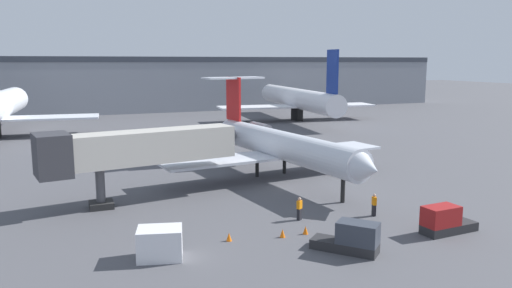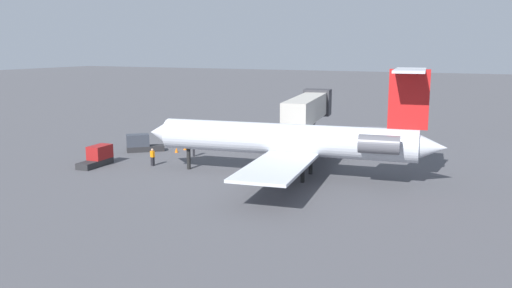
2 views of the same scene
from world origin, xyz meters
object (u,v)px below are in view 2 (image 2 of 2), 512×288
traffic_cone_near (176,150)px  cargo_container_uld (217,131)px  ground_crew_marshaller (153,157)px  baggage_tug_trailing (141,144)px  traffic_cone_mid (206,143)px  ground_crew_loader (194,148)px  traffic_cone_far (185,147)px  jet_bridge (309,108)px  regional_jet (294,139)px  baggage_tug_lead (98,157)px

traffic_cone_near → cargo_container_uld: bearing=-177.3°
ground_crew_marshaller → baggage_tug_trailing: 7.66m
traffic_cone_near → traffic_cone_mid: bearing=172.2°
cargo_container_uld → traffic_cone_near: cargo_container_uld is taller
ground_crew_loader → traffic_cone_far: bearing=-133.5°
ground_crew_marshaller → traffic_cone_near: ground_crew_marshaller is taller
ground_crew_loader → cargo_container_uld: size_ratio=0.57×
jet_bridge → traffic_cone_mid: size_ratio=29.09×
cargo_container_uld → traffic_cone_mid: bearing=14.1°
ground_crew_loader → traffic_cone_near: ground_crew_loader is taller
ground_crew_loader → traffic_cone_near: size_ratio=3.07×
regional_jet → ground_crew_loader: (-4.05, -12.76, -2.53)m
jet_bridge → ground_crew_marshaller: 19.46m
ground_crew_marshaller → traffic_cone_near: bearing=-166.4°
baggage_tug_lead → traffic_cone_mid: 14.32m
ground_crew_loader → traffic_cone_far: size_ratio=3.07×
jet_bridge → ground_crew_loader: (10.70, -8.88, -3.57)m
baggage_tug_trailing → traffic_cone_far: bearing=125.6°
ground_crew_marshaller → baggage_tug_lead: size_ratio=0.41×
baggage_tug_lead → regional_jet: bearing=100.8°
ground_crew_marshaller → cargo_container_uld: size_ratio=0.57×
ground_crew_marshaller → ground_crew_loader: bearing=167.6°
jet_bridge → traffic_cone_far: 14.77m
cargo_container_uld → ground_crew_loader: bearing=16.9°
ground_crew_loader → regional_jet: bearing=72.4°
ground_crew_loader → traffic_cone_near: bearing=-109.0°
jet_bridge → baggage_tug_lead: (18.36, -14.99, -3.59)m
ground_crew_marshaller → traffic_cone_mid: ground_crew_marshaller is taller
ground_crew_loader → traffic_cone_mid: (-6.08, -2.09, -0.58)m
ground_crew_loader → traffic_cone_far: 3.87m
traffic_cone_near → baggage_tug_lead: bearing=-21.1°
baggage_tug_lead → traffic_cone_near: size_ratio=7.41×
jet_bridge → traffic_cone_mid: 12.61m
regional_jet → jet_bridge: size_ratio=1.67×
regional_jet → ground_crew_loader: 13.62m
baggage_tug_lead → baggage_tug_trailing: 7.55m
jet_bridge → cargo_container_uld: bearing=-90.0°
regional_jet → jet_bridge: regional_jet is taller
jet_bridge → cargo_container_uld: jet_bridge is taller
ground_crew_marshaller → jet_bridge: bearing=148.1°
traffic_cone_mid → ground_crew_marshaller: bearing=4.3°
regional_jet → ground_crew_marshaller: (1.50, -13.98, -2.53)m
traffic_cone_mid → baggage_tug_lead: bearing=-16.3°
ground_crew_loader → traffic_cone_mid: 6.45m
regional_jet → baggage_tug_trailing: size_ratio=6.80×
regional_jet → traffic_cone_far: size_ratio=48.68×
regional_jet → traffic_cone_far: regional_jet is taller
traffic_cone_near → traffic_cone_mid: size_ratio=1.00×
traffic_cone_near → traffic_cone_far: size_ratio=1.00×
ground_crew_loader → baggage_tug_trailing: baggage_tug_trailing is taller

